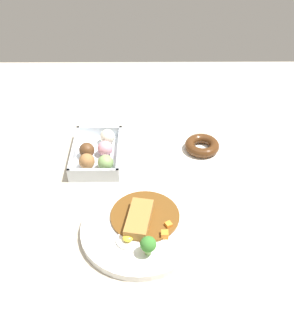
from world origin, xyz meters
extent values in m
plane|color=#B2A893|center=(0.00, 0.00, 0.00)|extent=(1.60, 1.60, 0.00)
cylinder|color=white|center=(-0.13, -0.05, 0.01)|extent=(0.27, 0.27, 0.02)
cylinder|color=brown|center=(-0.10, -0.06, 0.02)|extent=(0.17, 0.17, 0.01)
cube|color=#A87538|center=(-0.12, -0.05, 0.04)|extent=(0.12, 0.07, 0.02)
cylinder|color=white|center=(-0.17, -0.02, 0.02)|extent=(0.05, 0.05, 0.00)
ellipsoid|color=yellow|center=(-0.17, -0.02, 0.03)|extent=(0.02, 0.02, 0.01)
cylinder|color=#8CB766|center=(-0.21, -0.07, 0.03)|extent=(0.01, 0.01, 0.02)
sphere|color=#387A2D|center=(-0.21, -0.07, 0.05)|extent=(0.04, 0.04, 0.04)
cube|color=orange|center=(-0.16, -0.11, 0.03)|extent=(0.02, 0.02, 0.02)
cube|color=orange|center=(-0.18, -0.07, 0.02)|extent=(0.02, 0.02, 0.01)
cube|color=orange|center=(-0.13, -0.12, 0.03)|extent=(0.02, 0.02, 0.01)
cube|color=silver|center=(0.15, 0.08, 0.01)|extent=(0.21, 0.14, 0.01)
cube|color=silver|center=(0.05, 0.08, 0.03)|extent=(0.01, 0.14, 0.03)
cube|color=silver|center=(0.25, 0.08, 0.03)|extent=(0.01, 0.14, 0.03)
cube|color=silver|center=(0.15, 0.01, 0.03)|extent=(0.21, 0.01, 0.03)
cube|color=silver|center=(0.15, 0.14, 0.03)|extent=(0.21, 0.01, 0.03)
sphere|color=#84A860|center=(0.09, 0.05, 0.03)|extent=(0.04, 0.04, 0.04)
sphere|color=pink|center=(0.15, 0.05, 0.03)|extent=(0.04, 0.04, 0.04)
sphere|color=#EFE5C6|center=(0.21, 0.05, 0.03)|extent=(0.04, 0.04, 0.04)
sphere|color=#9E6B3D|center=(0.09, 0.10, 0.03)|extent=(0.04, 0.04, 0.04)
sphere|color=brown|center=(0.15, 0.10, 0.03)|extent=(0.04, 0.04, 0.04)
cube|color=white|center=(0.19, -0.23, 0.00)|extent=(0.15, 0.15, 0.00)
torus|color=#4C2B14|center=(0.19, -0.23, 0.02)|extent=(0.10, 0.10, 0.03)
camera|label=1|loc=(-0.75, -0.06, 0.71)|focal=42.01mm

